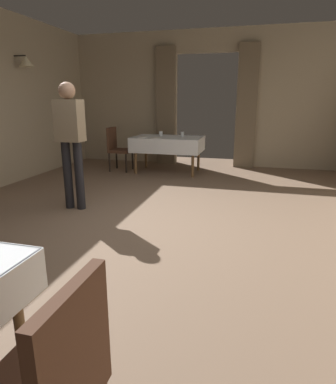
{
  "coord_description": "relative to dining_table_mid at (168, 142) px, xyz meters",
  "views": [
    {
      "loc": [
        1.18,
        -3.65,
        1.49
      ],
      "look_at": [
        0.15,
        0.22,
        0.37
      ],
      "focal_mm": 30.9,
      "sensor_mm": 36.0,
      "label": 1
    }
  ],
  "objects": [
    {
      "name": "ground",
      "position": [
        0.61,
        -3.07,
        -0.65
      ],
      "size": [
        10.08,
        10.08,
        0.0
      ],
      "primitive_type": "plane",
      "color": "#7A604C"
    },
    {
      "name": "wall_back",
      "position": [
        0.61,
        1.11,
        0.87
      ],
      "size": [
        6.4,
        0.27,
        3.0
      ],
      "color": "tan",
      "rests_on": "ground"
    },
    {
      "name": "dining_table_mid",
      "position": [
        0.0,
        0.0,
        0.0
      ],
      "size": [
        1.44,
        0.91,
        0.75
      ],
      "color": "brown",
      "rests_on": "ground"
    },
    {
      "name": "chair_mid_left",
      "position": [
        -1.11,
        -0.11,
        -0.14
      ],
      "size": [
        0.44,
        0.44,
        0.93
      ],
      "color": "black",
      "rests_on": "ground"
    },
    {
      "name": "plate_mid_a",
      "position": [
        -0.17,
        -0.3,
        0.11
      ],
      "size": [
        0.2,
        0.2,
        0.01
      ],
      "primitive_type": "cylinder",
      "color": "white",
      "rests_on": "dining_table_mid"
    },
    {
      "name": "glass_mid_b",
      "position": [
        0.29,
        0.12,
        0.15
      ],
      "size": [
        0.07,
        0.07,
        0.1
      ],
      "primitive_type": "cylinder",
      "color": "silver",
      "rests_on": "dining_table_mid"
    },
    {
      "name": "glass_mid_c",
      "position": [
        -0.19,
        0.13,
        0.15
      ],
      "size": [
        0.08,
        0.08,
        0.1
      ],
      "primitive_type": "cylinder",
      "color": "silver",
      "rests_on": "dining_table_mid"
    },
    {
      "name": "plate_mid_d",
      "position": [
        -0.47,
        -0.22,
        0.11
      ],
      "size": [
        0.19,
        0.19,
        0.01
      ],
      "primitive_type": "cylinder",
      "color": "white",
      "rests_on": "dining_table_mid"
    },
    {
      "name": "person_waiter_by_doorway",
      "position": [
        -0.64,
        -2.71,
        0.37
      ],
      "size": [
        0.36,
        0.22,
        1.72
      ],
      "color": "black",
      "rests_on": "ground"
    }
  ]
}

